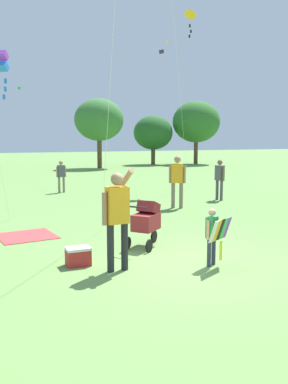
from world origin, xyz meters
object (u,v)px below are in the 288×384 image
child_with_butterfly_kite (213,232)px  kite_green_novelty (3,63)px  person_red_shirt (61,174)px  picnic_blanket (27,236)px  person_couple_left (177,178)px  cooler_box (78,256)px  person_kid_running (220,176)px  person_adult_flyer (117,212)px  kite_orange_delta (190,18)px  stroller (146,220)px

child_with_butterfly_kite → kite_green_novelty: (-3.07, 6.04, 3.81)m
person_red_shirt → picnic_blanket: size_ratio=1.06×
person_couple_left → cooler_box: 6.86m
person_kid_running → picnic_blanket: person_kid_running is taller
person_couple_left → cooler_box: size_ratio=3.95×
person_red_shirt → person_couple_left: person_couple_left is taller
person_couple_left → picnic_blanket: (-5.29, -2.15, -1.04)m
child_with_butterfly_kite → person_kid_running: bearing=55.7°
kite_green_novelty → picnic_blanket: (0.18, -2.24, -4.45)m
person_adult_flyer → kite_green_novelty: bearing=103.4°
cooler_box → person_couple_left: bearing=46.3°
child_with_butterfly_kite → kite_orange_delta: 13.81m
kite_orange_delta → person_red_shirt: bearing=170.7°
child_with_butterfly_kite → person_kid_running: person_kid_running is taller
child_with_butterfly_kite → person_red_shirt: (-0.37, 11.53, 0.17)m
person_red_shirt → person_kid_running: bearing=-42.1°
stroller → person_kid_running: person_kid_running is taller
person_adult_flyer → person_kid_running: person_adult_flyer is taller
child_with_butterfly_kite → kite_orange_delta: kite_orange_delta is taller
kite_orange_delta → person_couple_left: 8.64m
child_with_butterfly_kite → person_kid_running: (4.73, 6.92, 0.27)m
stroller → person_red_shirt: bearing=88.7°
kite_orange_delta → cooler_box: bearing=-128.9°
child_with_butterfly_kite → person_red_shirt: bearing=91.8°
person_couple_left → picnic_blanket: 5.80m
cooler_box → person_kid_running: bearing=39.9°
picnic_blanket → cooler_box: 2.84m
child_with_butterfly_kite → person_adult_flyer: person_adult_flyer is taller
kite_green_novelty → person_couple_left: bearing=-0.9°
person_kid_running → person_adult_flyer: bearing=-134.9°
child_with_butterfly_kite → person_couple_left: 6.43m
stroller → picnic_blanket: bearing=138.7°
kite_orange_delta → person_red_shirt: (-5.77, 0.94, -6.87)m
stroller → kite_orange_delta: 12.79m
stroller → person_kid_running: 7.41m
person_kid_running → picnic_blanket: size_ratio=1.18×
child_with_butterfly_kite → person_couple_left: bearing=68.1°
child_with_butterfly_kite → person_adult_flyer: bearing=165.8°
person_adult_flyer → kite_orange_delta: (7.13, 10.14, 6.61)m
stroller → person_couple_left: bearing=54.6°
person_couple_left → cooler_box: bearing=-133.7°
person_adult_flyer → person_kid_running: bearing=45.1°
kite_orange_delta → person_red_shirt: kite_orange_delta is taller
person_red_shirt → picnic_blanket: 8.17m
person_kid_running → person_couple_left: bearing=-157.5°
stroller → person_kid_running: (5.31, 5.16, 0.31)m
person_kid_running → cooler_box: (-7.04, -5.90, -0.74)m
stroller → person_couple_left: person_couple_left is taller
kite_green_novelty → person_red_shirt: bearing=63.8°
child_with_butterfly_kite → kite_green_novelty: size_ratio=0.23×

